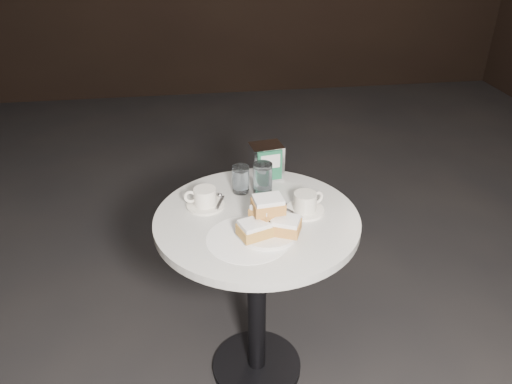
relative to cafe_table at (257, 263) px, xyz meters
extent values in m
plane|color=black|center=(0.00, 0.00, -0.55)|extent=(7.00, 7.00, 0.00)
cylinder|color=black|center=(0.00, 0.00, -0.53)|extent=(0.36, 0.36, 0.03)
cylinder|color=black|center=(0.00, 0.00, -0.18)|extent=(0.07, 0.07, 0.70)
cylinder|color=silver|center=(0.00, 0.00, 0.18)|extent=(0.70, 0.70, 0.03)
cylinder|color=white|center=(-0.05, -0.13, 0.20)|extent=(0.30, 0.30, 0.00)
cylinder|color=silver|center=(0.02, -0.10, 0.21)|extent=(0.20, 0.20, 0.01)
cube|color=#BE893A|center=(-0.03, -0.13, 0.23)|extent=(0.12, 0.10, 0.04)
cube|color=white|center=(-0.03, -0.13, 0.26)|extent=(0.11, 0.10, 0.01)
cube|color=#C6853D|center=(0.07, -0.12, 0.23)|extent=(0.12, 0.11, 0.04)
cube|color=white|center=(0.07, -0.12, 0.26)|extent=(0.11, 0.10, 0.01)
cube|color=#CB893E|center=(0.02, -0.08, 0.26)|extent=(0.12, 0.12, 0.04)
cube|color=white|center=(0.02, -0.08, 0.29)|extent=(0.11, 0.11, 0.01)
cube|color=#C6843D|center=(0.02, -0.09, 0.29)|extent=(0.10, 0.09, 0.04)
cube|color=white|center=(0.02, -0.09, 0.32)|extent=(0.10, 0.08, 0.01)
cylinder|color=silver|center=(-0.17, 0.09, 0.20)|extent=(0.14, 0.14, 0.01)
cylinder|color=white|center=(-0.17, 0.09, 0.24)|extent=(0.08, 0.08, 0.06)
cylinder|color=#906E4E|center=(-0.17, 0.09, 0.26)|extent=(0.08, 0.08, 0.00)
torus|color=white|center=(-0.22, 0.10, 0.24)|extent=(0.05, 0.01, 0.05)
cube|color=silver|center=(-0.12, 0.09, 0.21)|extent=(0.04, 0.09, 0.00)
sphere|color=#BBBBC0|center=(-0.11, 0.14, 0.21)|extent=(0.02, 0.02, 0.02)
cylinder|color=white|center=(0.17, 0.01, 0.20)|extent=(0.17, 0.17, 0.01)
cylinder|color=silver|center=(0.17, 0.01, 0.24)|extent=(0.10, 0.10, 0.06)
cylinder|color=#8F6B4E|center=(0.17, 0.01, 0.26)|extent=(0.09, 0.09, 0.00)
torus|color=silver|center=(0.22, 0.03, 0.24)|extent=(0.05, 0.03, 0.05)
cube|color=silver|center=(0.12, -0.01, 0.21)|extent=(0.06, 0.08, 0.00)
sphere|color=#B8B9BD|center=(0.10, 0.04, 0.21)|extent=(0.02, 0.02, 0.02)
cylinder|color=white|center=(-0.03, 0.18, 0.25)|extent=(0.06, 0.06, 0.10)
cylinder|color=silver|center=(-0.03, 0.18, 0.24)|extent=(0.06, 0.06, 0.09)
cylinder|color=silver|center=(0.05, 0.17, 0.25)|extent=(0.09, 0.09, 0.11)
cylinder|color=silver|center=(0.05, 0.17, 0.25)|extent=(0.08, 0.08, 0.10)
cube|color=white|center=(0.08, 0.27, 0.27)|extent=(0.13, 0.11, 0.14)
cube|color=#1B6140|center=(0.08, 0.22, 0.27)|extent=(0.09, 0.02, 0.12)
cube|color=silver|center=(0.08, 0.22, 0.29)|extent=(0.07, 0.01, 0.05)
camera|label=1|loc=(-0.21, -1.41, 1.12)|focal=35.00mm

